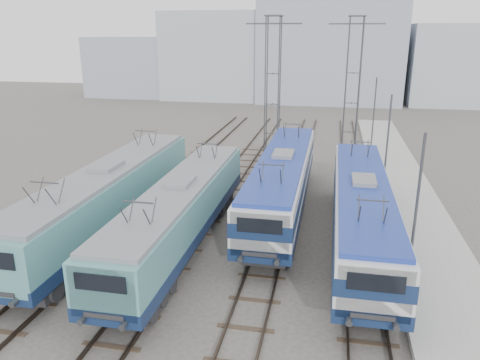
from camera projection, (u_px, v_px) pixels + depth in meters
name	position (u px, v px, depth m)	size (l,w,h in m)	color
ground	(202.00, 295.00, 19.99)	(160.00, 160.00, 0.00)	#514C47
platform	(422.00, 235.00, 25.52)	(4.00, 70.00, 0.30)	#9E9E99
locomotive_far_left	(107.00, 195.00, 25.35)	(2.91, 18.41, 3.47)	#122348
locomotive_center_left	(180.00, 210.00, 23.56)	(2.72, 17.14, 3.23)	#122348
locomotive_center_right	(282.00, 178.00, 28.25)	(2.85, 18.01, 3.39)	#122348
locomotive_far_right	(362.00, 208.00, 23.65)	(2.77, 17.48, 3.29)	#122348
catenary_tower_west	(273.00, 84.00, 38.57)	(4.50, 1.20, 12.00)	#3F4247
catenary_tower_east	(353.00, 83.00, 39.22)	(4.50, 1.20, 12.00)	#3F4247
mast_front	(415.00, 216.00, 19.20)	(0.12, 0.12, 7.00)	#3F4247
mast_mid	(387.00, 149.00, 30.43)	(0.12, 0.12, 7.00)	#3F4247
mast_rear	(373.00, 117.00, 41.65)	(0.12, 0.12, 7.00)	#3F4247
building_west	(221.00, 56.00, 78.48)	(18.00, 12.00, 14.00)	#A2ACB6
building_center	(330.00, 44.00, 74.52)	(22.00, 14.00, 18.00)	#919AB0
building_east	(462.00, 65.00, 71.69)	(16.00, 12.00, 12.00)	#A2ACB6
building_far_west	(133.00, 67.00, 82.07)	(14.00, 10.00, 10.00)	#919AB0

